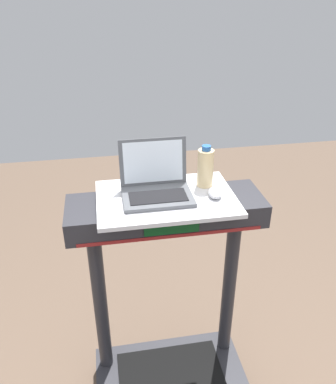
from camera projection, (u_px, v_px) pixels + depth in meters
desk_board at (166, 198)px, 1.77m from camera, size 0.62×0.42×0.02m
laptop at (156, 185)px, 1.76m from camera, size 0.31×0.25×0.23m
computer_mouse at (215, 193)px, 1.76m from camera, size 0.07×0.11×0.03m
water_bottle at (205, 167)px, 1.82m from camera, size 0.08×0.08×0.20m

